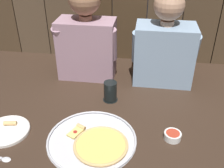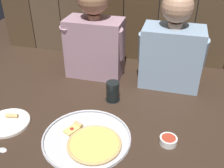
{
  "view_description": "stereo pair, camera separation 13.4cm",
  "coord_description": "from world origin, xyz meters",
  "px_view_note": "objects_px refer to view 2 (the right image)",
  "views": [
    {
      "loc": [
        0.13,
        -1.03,
        0.88
      ],
      "look_at": [
        -0.03,
        0.1,
        0.18
      ],
      "focal_mm": 42.04,
      "sensor_mm": 36.0,
      "label": 1
    },
    {
      "loc": [
        0.26,
        -1.01,
        0.88
      ],
      "look_at": [
        -0.03,
        0.1,
        0.18
      ],
      "focal_mm": 42.04,
      "sensor_mm": 36.0,
      "label": 2
    }
  ],
  "objects_px": {
    "drinking_glass": "(113,91)",
    "dipping_bowl": "(168,140)",
    "dinner_plate": "(8,122)",
    "diner_left": "(94,33)",
    "diner_right": "(173,45)",
    "pizza_tray": "(89,139)"
  },
  "relations": [
    {
      "from": "dinner_plate",
      "to": "diner_left",
      "type": "height_order",
      "value": "diner_left"
    },
    {
      "from": "dinner_plate",
      "to": "drinking_glass",
      "type": "height_order",
      "value": "drinking_glass"
    },
    {
      "from": "dinner_plate",
      "to": "diner_right",
      "type": "xyz_separation_m",
      "value": [
        0.77,
        0.62,
        0.25
      ]
    },
    {
      "from": "pizza_tray",
      "to": "drinking_glass",
      "type": "bearing_deg",
      "value": 86.47
    },
    {
      "from": "dipping_bowl",
      "to": "diner_right",
      "type": "height_order",
      "value": "diner_right"
    },
    {
      "from": "drinking_glass",
      "to": "dipping_bowl",
      "type": "xyz_separation_m",
      "value": [
        0.34,
        -0.28,
        -0.04
      ]
    },
    {
      "from": "pizza_tray",
      "to": "dipping_bowl",
      "type": "xyz_separation_m",
      "value": [
        0.36,
        0.08,
        0.01
      ]
    },
    {
      "from": "dinner_plate",
      "to": "dipping_bowl",
      "type": "xyz_separation_m",
      "value": [
        0.81,
        0.06,
        0.01
      ]
    },
    {
      "from": "dinner_plate",
      "to": "diner_right",
      "type": "bearing_deg",
      "value": 39.01
    },
    {
      "from": "pizza_tray",
      "to": "dinner_plate",
      "type": "height_order",
      "value": "dinner_plate"
    },
    {
      "from": "dinner_plate",
      "to": "drinking_glass",
      "type": "xyz_separation_m",
      "value": [
        0.47,
        0.35,
        0.05
      ]
    },
    {
      "from": "dinner_plate",
      "to": "pizza_tray",
      "type": "bearing_deg",
      "value": -1.79
    },
    {
      "from": "dinner_plate",
      "to": "diner_right",
      "type": "distance_m",
      "value": 1.02
    },
    {
      "from": "dinner_plate",
      "to": "diner_left",
      "type": "bearing_deg",
      "value": 65.96
    },
    {
      "from": "pizza_tray",
      "to": "diner_left",
      "type": "height_order",
      "value": "diner_left"
    },
    {
      "from": "dinner_plate",
      "to": "diner_left",
      "type": "xyz_separation_m",
      "value": [
        0.28,
        0.62,
        0.28
      ]
    },
    {
      "from": "dipping_bowl",
      "to": "diner_left",
      "type": "distance_m",
      "value": 0.82
    },
    {
      "from": "dinner_plate",
      "to": "diner_right",
      "type": "height_order",
      "value": "diner_right"
    },
    {
      "from": "pizza_tray",
      "to": "dipping_bowl",
      "type": "distance_m",
      "value": 0.37
    },
    {
      "from": "drinking_glass",
      "to": "diner_right",
      "type": "height_order",
      "value": "diner_right"
    },
    {
      "from": "diner_left",
      "to": "diner_right",
      "type": "relative_size",
      "value": 1.05
    },
    {
      "from": "dipping_bowl",
      "to": "diner_right",
      "type": "bearing_deg",
      "value": 94.38
    }
  ]
}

